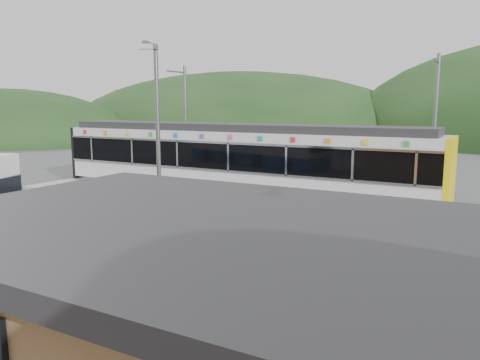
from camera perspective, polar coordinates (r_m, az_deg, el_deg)
The scene contains 10 objects.
ground at distance 18.14m, azimuth -4.17°, elevation -5.85°, with size 120.00×120.00×0.00m, color #4C4C4F.
hills at distance 20.79m, azimuth 18.74°, elevation -4.39°, with size 146.00×149.00×26.00m.
platform at distance 20.87m, azimuth 0.77°, elevation -3.43°, with size 26.00×3.20×0.30m, color #9E9E99.
yellow_line at distance 19.73m, azimuth -1.01°, elevation -3.70°, with size 26.00×0.10×0.01m, color yellow.
train at distance 23.90m, azimuth -0.63°, elevation 2.81°, with size 20.44×3.01×3.74m.
catenary_mast_west at distance 28.57m, azimuth -6.71°, elevation 6.96°, with size 0.18×1.80×7.00m.
catenary_mast_east at distance 23.41m, azimuth 22.60°, elevation 5.89°, with size 0.18×1.80×7.00m.
station_shelter at distance 7.40m, azimuth -3.22°, elevation -15.75°, with size 9.20×6.20×3.00m.
pallet_stack at distance 9.75m, azimuth 12.37°, elevation -18.21°, with size 1.25×1.06×0.44m.
lamp_post at distance 13.07m, azimuth -10.31°, elevation 4.93°, with size 0.52×1.16×6.30m.
Camera 1 is at (9.58, -14.69, 4.65)m, focal length 35.00 mm.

